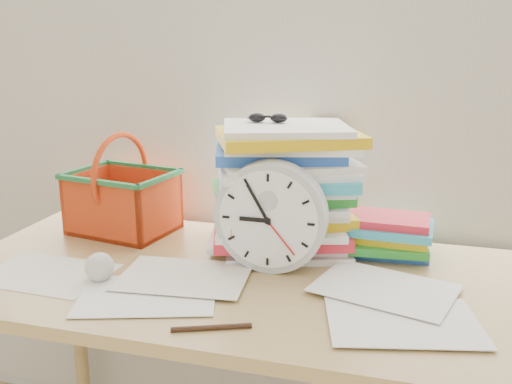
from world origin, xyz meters
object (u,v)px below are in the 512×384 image
(desk, at_px, (233,302))
(book_stack, at_px, (386,235))
(paper_stack, at_px, (283,187))
(basket, at_px, (122,184))
(clock, at_px, (271,217))

(desk, xyz_separation_m, book_stack, (0.35, 0.23, 0.13))
(paper_stack, distance_m, basket, 0.48)
(clock, bearing_deg, book_stack, 34.60)
(clock, bearing_deg, desk, -149.19)
(basket, bearing_deg, desk, -17.99)
(desk, xyz_separation_m, basket, (-0.40, 0.21, 0.22))
(paper_stack, distance_m, book_stack, 0.29)
(desk, distance_m, clock, 0.23)
(clock, relative_size, basket, 0.95)
(paper_stack, distance_m, clock, 0.16)
(paper_stack, height_order, basket, paper_stack)
(clock, xyz_separation_m, basket, (-0.48, 0.16, 0.01))
(basket, bearing_deg, paper_stack, 9.55)
(paper_stack, xyz_separation_m, clock, (0.01, -0.16, -0.03))
(basket, bearing_deg, clock, -8.85)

